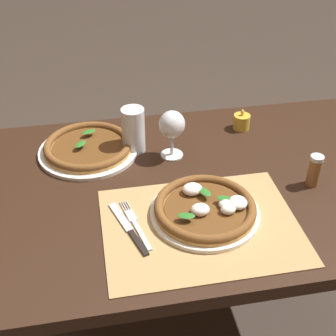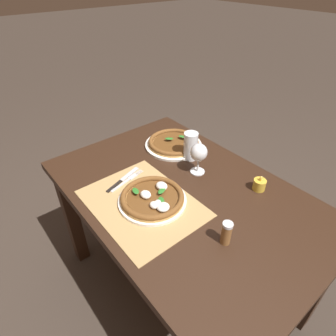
{
  "view_description": "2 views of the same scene",
  "coord_description": "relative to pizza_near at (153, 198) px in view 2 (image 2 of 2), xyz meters",
  "views": [
    {
      "loc": [
        -0.3,
        -1.05,
        1.56
      ],
      "look_at": [
        -0.1,
        0.01,
        0.79
      ],
      "focal_mm": 50.0,
      "sensor_mm": 36.0,
      "label": 1
    },
    {
      "loc": [
        0.68,
        -0.65,
        1.56
      ],
      "look_at": [
        -0.12,
        0.01,
        0.79
      ],
      "focal_mm": 30.0,
      "sensor_mm": 36.0,
      "label": 2
    }
  ],
  "objects": [
    {
      "name": "votive_candle",
      "position": [
        0.23,
        0.42,
        0.0
      ],
      "size": [
        0.06,
        0.06,
        0.07
      ],
      "color": "gold",
      "rests_on": "dining_table"
    },
    {
      "name": "knife",
      "position": [
        -0.21,
        -0.02,
        -0.02
      ],
      "size": [
        0.08,
        0.21,
        0.01
      ],
      "color": "black",
      "rests_on": "paper_placemat"
    },
    {
      "name": "pizza_near",
      "position": [
        0.0,
        0.0,
        0.0
      ],
      "size": [
        0.29,
        0.29,
        0.05
      ],
      "color": "silver",
      "rests_on": "paper_placemat"
    },
    {
      "name": "paper_placemat",
      "position": [
        -0.02,
        -0.04,
        -0.02
      ],
      "size": [
        0.5,
        0.38,
        0.0
      ],
      "primitive_type": "cube",
      "color": "#A88451",
      "rests_on": "dining_table"
    },
    {
      "name": "fork",
      "position": [
        -0.19,
        -0.01,
        -0.02
      ],
      "size": [
        0.06,
        0.2,
        0.0
      ],
      "color": "#B7B7BC",
      "rests_on": "paper_placemat"
    },
    {
      "name": "ground_plane",
      "position": [
        0.03,
        0.15,
        -0.76
      ],
      "size": [
        24.0,
        24.0,
        0.0
      ],
      "primitive_type": "plane",
      "color": "#382D26"
    },
    {
      "name": "pizza_far",
      "position": [
        -0.29,
        0.36,
        -0.0
      ],
      "size": [
        0.31,
        0.31,
        0.04
      ],
      "color": "silver",
      "rests_on": "dining_table"
    },
    {
      "name": "wine_glass",
      "position": [
        -0.03,
        0.29,
        0.08
      ],
      "size": [
        0.08,
        0.08,
        0.16
      ],
      "color": "silver",
      "rests_on": "dining_table"
    },
    {
      "name": "pint_glass",
      "position": [
        -0.14,
        0.35,
        0.05
      ],
      "size": [
        0.07,
        0.07,
        0.15
      ],
      "color": "silver",
      "rests_on": "dining_table"
    },
    {
      "name": "pepper_shaker",
      "position": [
        0.33,
        0.08,
        0.03
      ],
      "size": [
        0.04,
        0.04,
        0.1
      ],
      "color": "brown",
      "rests_on": "dining_table"
    },
    {
      "name": "dining_table",
      "position": [
        0.03,
        0.15,
        -0.14
      ],
      "size": [
        1.25,
        0.83,
        0.74
      ],
      "color": "black",
      "rests_on": "ground"
    }
  ]
}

